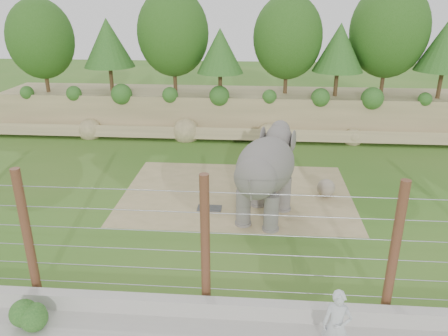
# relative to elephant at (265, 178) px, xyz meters

# --- Properties ---
(ground) EXTENTS (90.00, 90.00, 0.00)m
(ground) POSITION_rel_elephant_xyz_m (-1.68, -0.87, -1.69)
(ground) COLOR #316B1C
(ground) RESTS_ON ground
(back_embankment) EXTENTS (30.00, 5.52, 8.77)m
(back_embankment) POSITION_rel_elephant_xyz_m (-1.09, 11.81, 2.27)
(back_embankment) COLOR #867B53
(back_embankment) RESTS_ON ground
(dirt_patch) EXTENTS (10.00, 7.00, 0.02)m
(dirt_patch) POSITION_rel_elephant_xyz_m (-1.18, 2.13, -1.68)
(dirt_patch) COLOR #9A8B5A
(dirt_patch) RESTS_ON ground
(drain_grate) EXTENTS (1.00, 0.60, 0.03)m
(drain_grate) POSITION_rel_elephant_xyz_m (-2.23, 0.52, -1.66)
(drain_grate) COLOR #262628
(drain_grate) RESTS_ON dirt_patch
(elephant) EXTENTS (3.00, 4.53, 3.39)m
(elephant) POSITION_rel_elephant_xyz_m (0.00, 0.00, 0.00)
(elephant) COLOR #645E5A
(elephant) RESTS_ON ground
(stone_ball) EXTENTS (0.78, 0.78, 0.78)m
(stone_ball) POSITION_rel_elephant_xyz_m (2.71, 2.14, -1.28)
(stone_ball) COLOR gray
(stone_ball) RESTS_ON dirt_patch
(retaining_wall) EXTENTS (26.00, 0.35, 0.50)m
(retaining_wall) POSITION_rel_elephant_xyz_m (-1.68, -5.87, -1.44)
(retaining_wall) COLOR beige
(retaining_wall) RESTS_ON ground
(barrier_fence) EXTENTS (20.26, 0.26, 4.00)m
(barrier_fence) POSITION_rel_elephant_xyz_m (-1.68, -5.37, 0.31)
(barrier_fence) COLOR #4F2C1A
(barrier_fence) RESTS_ON ground
(walkway_shrub) EXTENTS (0.75, 0.75, 0.75)m
(walkway_shrub) POSITION_rel_elephant_xyz_m (-6.23, -6.67, -1.31)
(walkway_shrub) COLOR #21561D
(walkway_shrub) RESTS_ON walkway
(zookeeper) EXTENTS (0.78, 0.62, 1.86)m
(zookeeper) POSITION_rel_elephant_xyz_m (1.65, -7.10, -0.75)
(zookeeper) COLOR #ACB1B5
(zookeeper) RESTS_ON walkway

